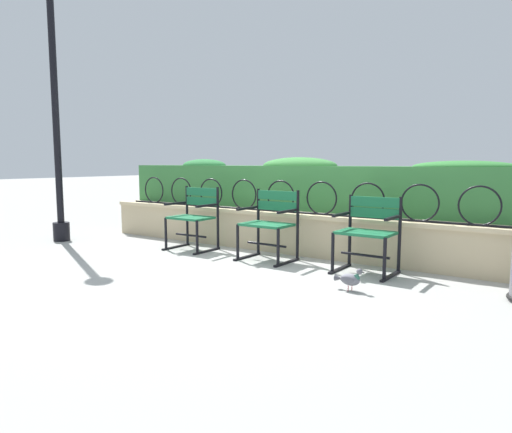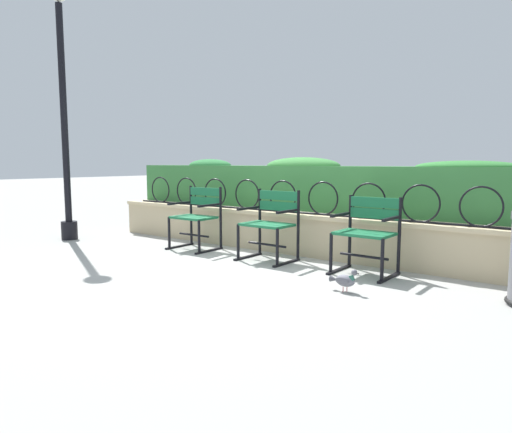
% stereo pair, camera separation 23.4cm
% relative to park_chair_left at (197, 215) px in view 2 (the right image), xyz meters
% --- Properties ---
extents(ground_plane, '(60.00, 60.00, 0.00)m').
position_rel_park_chair_left_xyz_m(ground_plane, '(1.18, -0.34, -0.46)').
color(ground_plane, '#9E9E99').
extents(stone_wall, '(6.34, 0.41, 0.53)m').
position_rel_park_chair_left_xyz_m(stone_wall, '(1.18, 0.56, -0.19)').
color(stone_wall, '#C6B289').
rests_on(stone_wall, ground).
extents(iron_arch_fence, '(5.82, 0.02, 0.42)m').
position_rel_park_chair_left_xyz_m(iron_arch_fence, '(1.09, 0.48, 0.26)').
color(iron_arch_fence, black).
rests_on(iron_arch_fence, stone_wall).
extents(hedge_row, '(6.21, 0.47, 0.72)m').
position_rel_park_chair_left_xyz_m(hedge_row, '(1.18, 0.97, 0.41)').
color(hedge_row, '#387A3D').
rests_on(hedge_row, stone_wall).
extents(park_chair_left, '(0.61, 0.53, 0.85)m').
position_rel_park_chair_left_xyz_m(park_chair_left, '(0.00, 0.00, 0.00)').
color(park_chair_left, '#19663D').
rests_on(park_chair_left, ground).
extents(park_chair_centre, '(0.63, 0.53, 0.85)m').
position_rel_park_chair_left_xyz_m(park_chair_centre, '(1.23, 0.01, 0.00)').
color(park_chair_centre, '#19663D').
rests_on(park_chair_centre, ground).
extents(park_chair_right, '(0.62, 0.53, 0.82)m').
position_rel_park_chair_left_xyz_m(park_chair_right, '(2.45, 0.06, -0.01)').
color(park_chair_right, '#19663D').
rests_on(park_chair_right, ground).
extents(pigeon_near_chairs, '(0.29, 0.11, 0.22)m').
position_rel_park_chair_left_xyz_m(pigeon_near_chairs, '(2.58, -0.73, -0.35)').
color(pigeon_near_chairs, slate).
rests_on(pigeon_near_chairs, ground).
extents(lamppost, '(0.28, 0.28, 3.80)m').
position_rel_park_chair_left_xyz_m(lamppost, '(-2.12, -0.65, 1.50)').
color(lamppost, black).
rests_on(lamppost, ground).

